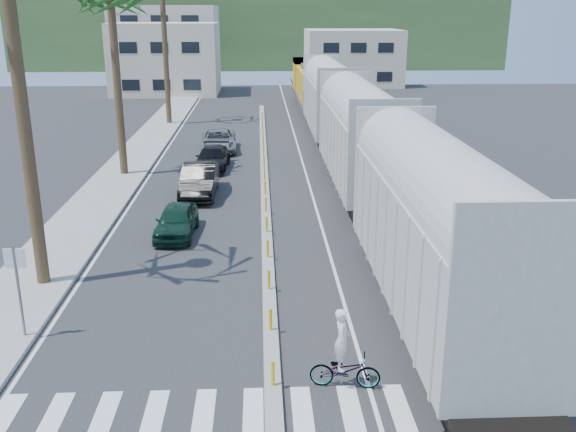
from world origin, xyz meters
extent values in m
plane|color=#28282B|center=(0.00, 0.00, 0.00)|extent=(140.00, 140.00, 0.00)
cube|color=gray|center=(-8.50, 25.00, 0.07)|extent=(3.00, 90.00, 0.15)
cube|color=black|center=(4.28, 28.00, 0.03)|extent=(0.12, 100.00, 0.06)
cube|color=black|center=(5.72, 28.00, 0.03)|extent=(0.12, 100.00, 0.06)
cube|color=gray|center=(0.00, 20.00, 0.07)|extent=(0.45, 60.00, 0.15)
cylinder|color=gold|center=(0.00, -1.00, 0.50)|extent=(0.10, 0.10, 0.70)
cylinder|color=gold|center=(0.00, 2.00, 0.50)|extent=(0.10, 0.10, 0.70)
cylinder|color=gold|center=(0.00, 5.00, 0.50)|extent=(0.10, 0.10, 0.70)
cylinder|color=gold|center=(0.00, 8.00, 0.50)|extent=(0.10, 0.10, 0.70)
cylinder|color=gold|center=(0.00, 11.00, 0.50)|extent=(0.10, 0.10, 0.70)
cylinder|color=gold|center=(0.00, 14.00, 0.50)|extent=(0.10, 0.10, 0.70)
cylinder|color=gold|center=(0.00, 17.00, 0.50)|extent=(0.10, 0.10, 0.70)
cylinder|color=gold|center=(0.00, 20.00, 0.50)|extent=(0.10, 0.10, 0.70)
cylinder|color=gold|center=(0.00, 23.00, 0.50)|extent=(0.10, 0.10, 0.70)
cylinder|color=gold|center=(0.00, 26.00, 0.50)|extent=(0.10, 0.10, 0.70)
cylinder|color=gold|center=(0.00, 29.00, 0.50)|extent=(0.10, 0.10, 0.70)
cylinder|color=gold|center=(0.00, 32.00, 0.50)|extent=(0.10, 0.10, 0.70)
cylinder|color=gold|center=(0.00, 35.00, 0.50)|extent=(0.10, 0.10, 0.70)
cylinder|color=gold|center=(0.00, 38.00, 0.50)|extent=(0.10, 0.10, 0.70)
cylinder|color=gold|center=(0.00, 41.00, 0.50)|extent=(0.10, 0.10, 0.70)
cube|color=silver|center=(0.00, -2.00, 0.01)|extent=(14.00, 2.20, 0.01)
cube|color=silver|center=(-6.80, 25.00, 0.00)|extent=(0.12, 90.00, 0.01)
cube|color=silver|center=(2.50, 25.00, 0.00)|extent=(0.12, 90.00, 0.01)
cube|color=#AEAB9F|center=(5.00, 2.61, 2.70)|extent=(3.00, 12.88, 3.40)
cylinder|color=#AEAB9F|center=(5.00, 2.61, 4.40)|extent=(2.90, 12.58, 2.90)
cube|color=black|center=(5.00, 2.61, 0.50)|extent=(2.60, 12.88, 1.00)
cube|color=#AEAB9F|center=(5.00, 17.61, 2.70)|extent=(3.00, 12.88, 3.40)
cylinder|color=#AEAB9F|center=(5.00, 17.61, 4.40)|extent=(2.90, 12.58, 2.90)
cube|color=black|center=(5.00, 17.61, 0.50)|extent=(2.60, 12.88, 1.00)
cube|color=#AEAB9F|center=(5.00, 32.61, 2.70)|extent=(3.00, 12.88, 3.40)
cylinder|color=#AEAB9F|center=(5.00, 32.61, 4.40)|extent=(2.90, 12.58, 2.90)
cube|color=black|center=(5.00, 32.61, 0.50)|extent=(2.60, 12.88, 1.00)
cube|color=#4C4C4F|center=(5.00, 48.61, 1.05)|extent=(3.00, 17.00, 0.50)
cube|color=orange|center=(5.00, 47.61, 2.60)|extent=(2.70, 12.24, 2.60)
cube|color=orange|center=(5.00, 54.39, 2.90)|extent=(3.00, 3.74, 3.20)
cube|color=black|center=(5.00, 48.61, 0.45)|extent=(2.60, 13.60, 0.90)
cylinder|color=brown|center=(-8.00, 6.00, 5.50)|extent=(0.44, 0.44, 11.00)
cylinder|color=brown|center=(-8.30, 22.00, 5.00)|extent=(0.44, 0.44, 10.00)
cylinder|color=brown|center=(-8.00, 40.00, 6.00)|extent=(0.44, 0.44, 12.00)
cylinder|color=slate|center=(-7.30, 2.00, 1.50)|extent=(0.08, 0.08, 3.00)
cube|color=silver|center=(-7.30, 2.00, 2.60)|extent=(0.60, 0.04, 0.60)
cube|color=beige|center=(-11.00, 62.00, 4.00)|extent=(12.00, 10.00, 8.00)
cube|color=beige|center=(-13.00, 78.00, 5.00)|extent=(14.00, 12.00, 10.00)
cube|color=beige|center=(12.00, 70.00, 3.50)|extent=(12.00, 10.00, 7.00)
cube|color=#385628|center=(0.00, 100.00, 6.00)|extent=(80.00, 20.00, 12.00)
imported|color=#0F2F21|center=(-3.90, 11.14, 0.68)|extent=(1.96, 4.12, 1.35)
imported|color=black|center=(-3.45, 17.49, 0.83)|extent=(1.88, 5.08, 1.66)
imported|color=black|center=(-3.18, 23.38, 0.68)|extent=(2.51, 4.93, 1.36)
imported|color=#929496|center=(-3.10, 28.84, 0.72)|extent=(2.91, 5.42, 1.44)
imported|color=#9EA0A5|center=(1.87, -0.91, 0.48)|extent=(1.18, 2.01, 0.96)
imported|color=white|center=(1.77, -0.91, 1.38)|extent=(0.73, 0.58, 1.67)
camera|label=1|loc=(-0.25, -15.38, 9.35)|focal=40.00mm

